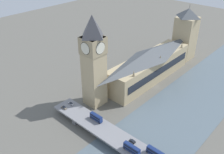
{
  "coord_description": "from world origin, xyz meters",
  "views": [
    {
      "loc": [
        -94.93,
        161.68,
        116.71
      ],
      "look_at": [
        18.0,
        38.07,
        19.86
      ],
      "focal_mm": 40.0,
      "sensor_mm": 36.0,
      "label": 1
    }
  ],
  "objects_px": {
    "parliament_hall": "(150,64)",
    "double_decker_bus_rear": "(132,149)",
    "car_northbound_mid": "(71,104)",
    "clock_tower": "(94,59)",
    "double_decker_bus_lead": "(155,152)",
    "car_northbound_tail": "(132,141)",
    "car_southbound_tail": "(64,108)",
    "double_decker_bus_mid": "(96,117)",
    "road_bridge": "(134,150)",
    "victoria_tower": "(185,34)"
  },
  "relations": [
    {
      "from": "double_decker_bus_rear",
      "to": "car_southbound_tail",
      "type": "bearing_deg",
      "value": 0.5
    },
    {
      "from": "car_southbound_tail",
      "to": "double_decker_bus_mid",
      "type": "bearing_deg",
      "value": -166.1
    },
    {
      "from": "double_decker_bus_mid",
      "to": "double_decker_bus_rear",
      "type": "height_order",
      "value": "double_decker_bus_rear"
    },
    {
      "from": "road_bridge",
      "to": "car_northbound_tail",
      "type": "xyz_separation_m",
      "value": [
        4.21,
        -3.46,
        1.82
      ]
    },
    {
      "from": "double_decker_bus_lead",
      "to": "double_decker_bus_mid",
      "type": "height_order",
      "value": "double_decker_bus_mid"
    },
    {
      "from": "clock_tower",
      "to": "car_northbound_tail",
      "type": "relative_size",
      "value": 17.36
    },
    {
      "from": "car_northbound_tail",
      "to": "car_southbound_tail",
      "type": "bearing_deg",
      "value": 7.04
    },
    {
      "from": "road_bridge",
      "to": "car_southbound_tail",
      "type": "height_order",
      "value": "car_southbound_tail"
    },
    {
      "from": "parliament_hall",
      "to": "double_decker_bus_rear",
      "type": "relative_size",
      "value": 8.69
    },
    {
      "from": "parliament_hall",
      "to": "car_northbound_mid",
      "type": "xyz_separation_m",
      "value": [
        15.65,
        78.96,
        -8.4
      ]
    },
    {
      "from": "clock_tower",
      "to": "double_decker_bus_rear",
      "type": "distance_m",
      "value": 69.01
    },
    {
      "from": "road_bridge",
      "to": "double_decker_bus_mid",
      "type": "distance_m",
      "value": 35.62
    },
    {
      "from": "car_northbound_tail",
      "to": "road_bridge",
      "type": "bearing_deg",
      "value": 140.58
    },
    {
      "from": "double_decker_bus_rear",
      "to": "clock_tower",
      "type": "bearing_deg",
      "value": -24.21
    },
    {
      "from": "car_northbound_tail",
      "to": "victoria_tower",
      "type": "bearing_deg",
      "value": -73.14
    },
    {
      "from": "parliament_hall",
      "to": "car_northbound_tail",
      "type": "bearing_deg",
      "value": 118.48
    },
    {
      "from": "road_bridge",
      "to": "double_decker_bus_lead",
      "type": "relative_size",
      "value": 12.33
    },
    {
      "from": "double_decker_bus_lead",
      "to": "car_northbound_mid",
      "type": "xyz_separation_m",
      "value": [
        74.53,
        0.85,
        -1.85
      ]
    },
    {
      "from": "clock_tower",
      "to": "car_southbound_tail",
      "type": "xyz_separation_m",
      "value": [
        5.66,
        26.15,
        -31.44
      ]
    },
    {
      "from": "victoria_tower",
      "to": "double_decker_bus_rear",
      "type": "bearing_deg",
      "value": 107.79
    },
    {
      "from": "road_bridge",
      "to": "car_northbound_tail",
      "type": "bearing_deg",
      "value": -39.42
    },
    {
      "from": "double_decker_bus_rear",
      "to": "car_southbound_tail",
      "type": "distance_m",
      "value": 62.63
    },
    {
      "from": "parliament_hall",
      "to": "victoria_tower",
      "type": "xyz_separation_m",
      "value": [
        0.05,
        -62.11,
        11.61
      ]
    },
    {
      "from": "clock_tower",
      "to": "double_decker_bus_lead",
      "type": "distance_m",
      "value": 77.09
    },
    {
      "from": "car_northbound_tail",
      "to": "double_decker_bus_mid",
      "type": "bearing_deg",
      "value": 0.94
    },
    {
      "from": "double_decker_bus_lead",
      "to": "double_decker_bus_mid",
      "type": "bearing_deg",
      "value": 0.94
    },
    {
      "from": "double_decker_bus_rear",
      "to": "road_bridge",
      "type": "bearing_deg",
      "value": -82.3
    },
    {
      "from": "clock_tower",
      "to": "double_decker_bus_rear",
      "type": "height_order",
      "value": "clock_tower"
    },
    {
      "from": "road_bridge",
      "to": "double_decker_bus_mid",
      "type": "relative_size",
      "value": 13.81
    },
    {
      "from": "car_northbound_mid",
      "to": "car_southbound_tail",
      "type": "height_order",
      "value": "car_southbound_tail"
    },
    {
      "from": "car_northbound_mid",
      "to": "car_southbound_tail",
      "type": "xyz_separation_m",
      "value": [
        -0.22,
        6.58,
        0.05
      ]
    },
    {
      "from": "double_decker_bus_lead",
      "to": "car_northbound_tail",
      "type": "distance_m",
      "value": 16.46
    },
    {
      "from": "double_decker_bus_lead",
      "to": "double_decker_bus_mid",
      "type": "relative_size",
      "value": 1.12
    },
    {
      "from": "parliament_hall",
      "to": "car_northbound_tail",
      "type": "relative_size",
      "value": 23.85
    },
    {
      "from": "clock_tower",
      "to": "car_southbound_tail",
      "type": "height_order",
      "value": "clock_tower"
    },
    {
      "from": "double_decker_bus_lead",
      "to": "car_southbound_tail",
      "type": "height_order",
      "value": "double_decker_bus_lead"
    },
    {
      "from": "victoria_tower",
      "to": "double_decker_bus_rear",
      "type": "distance_m",
      "value": 155.54
    },
    {
      "from": "car_northbound_mid",
      "to": "clock_tower",
      "type": "bearing_deg",
      "value": -106.7
    },
    {
      "from": "road_bridge",
      "to": "victoria_tower",
      "type": "bearing_deg",
      "value": -71.99
    },
    {
      "from": "double_decker_bus_rear",
      "to": "car_northbound_mid",
      "type": "height_order",
      "value": "double_decker_bus_rear"
    },
    {
      "from": "victoria_tower",
      "to": "road_bridge",
      "type": "relative_size",
      "value": 0.41
    },
    {
      "from": "car_northbound_tail",
      "to": "car_southbound_tail",
      "type": "distance_m",
      "value": 58.4
    },
    {
      "from": "victoria_tower",
      "to": "double_decker_bus_rear",
      "type": "relative_size",
      "value": 5.09
    },
    {
      "from": "double_decker_bus_rear",
      "to": "car_northbound_tail",
      "type": "distance_m",
      "value": 8.33
    },
    {
      "from": "car_southbound_tail",
      "to": "victoria_tower",
      "type": "bearing_deg",
      "value": -95.95
    },
    {
      "from": "parliament_hall",
      "to": "car_northbound_mid",
      "type": "relative_size",
      "value": 21.16
    },
    {
      "from": "car_northbound_mid",
      "to": "parliament_hall",
      "type": "bearing_deg",
      "value": -101.21
    },
    {
      "from": "parliament_hall",
      "to": "road_bridge",
      "type": "relative_size",
      "value": 0.7
    },
    {
      "from": "car_northbound_mid",
      "to": "car_northbound_tail",
      "type": "distance_m",
      "value": 58.18
    },
    {
      "from": "parliament_hall",
      "to": "victoria_tower",
      "type": "bearing_deg",
      "value": -89.95
    }
  ]
}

